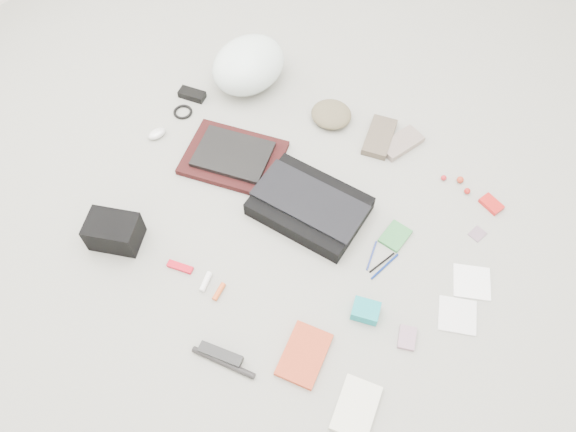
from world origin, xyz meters
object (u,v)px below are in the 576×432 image
Objects in this scene: laptop at (233,154)px; book_red at (304,355)px; messenger_bag at (309,206)px; camera_bag at (114,232)px; bike_helmet at (248,65)px; accordion_wallet at (366,311)px.

laptop is 1.47× the size of book_red.
messenger_bag is 1.40× the size of laptop.
camera_bag is (-0.14, -0.57, 0.02)m from laptop.
laptop is 0.84× the size of bike_helmet.
camera_bag is (-0.55, -0.53, 0.03)m from messenger_bag.
bike_helmet is 0.98m from camera_bag.
camera_bag is at bearing -137.93° from messenger_bag.
book_red is 2.16× the size of accordion_wallet.
accordion_wallet reaches higher than book_red.
messenger_bag is at bearing -20.56° from laptop.
messenger_bag is 0.60m from book_red.
book_red is at bearing -128.18° from accordion_wallet.
bike_helmet is at bearing 128.47° from accordion_wallet.
bike_helmet is (-0.21, 0.41, 0.07)m from laptop.
accordion_wallet is (1.03, -0.70, -0.09)m from bike_helmet.
laptop is 0.47m from bike_helmet.
laptop is 0.59m from camera_bag.
messenger_bag is 0.41m from laptop.
accordion_wallet is (0.41, -0.25, -0.01)m from messenger_bag.
camera_bag reaches higher than laptop.
book_red is (0.94, -0.95, -0.10)m from bike_helmet.
bike_helmet reaches higher than camera_bag.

